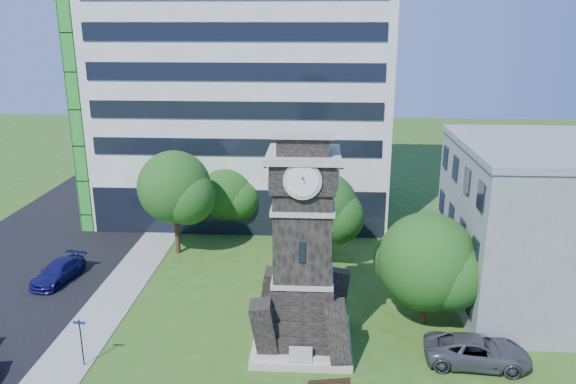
# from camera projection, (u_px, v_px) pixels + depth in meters

# --- Properties ---
(ground) EXTENTS (160.00, 160.00, 0.00)m
(ground) POSITION_uv_depth(u_px,v_px,m) (244.00, 362.00, 29.78)
(ground) COLOR #305317
(ground) RESTS_ON ground
(sidewalk) EXTENTS (3.00, 70.00, 0.06)m
(sidewalk) POSITION_uv_depth(u_px,v_px,m) (104.00, 310.00, 35.09)
(sidewalk) COLOR gray
(sidewalk) RESTS_ON ground
(clock_tower) EXTENTS (5.40, 5.40, 12.22)m
(clock_tower) POSITION_uv_depth(u_px,v_px,m) (303.00, 257.00, 29.98)
(clock_tower) COLOR beige
(clock_tower) RESTS_ON ground
(office_tall) EXTENTS (26.20, 15.11, 28.60)m
(office_tall) POSITION_uv_depth(u_px,v_px,m) (244.00, 58.00, 50.48)
(office_tall) COLOR white
(office_tall) RESTS_ON ground
(car_street_north) EXTENTS (2.75, 4.97, 1.36)m
(car_street_north) POSITION_uv_depth(u_px,v_px,m) (58.00, 272.00, 38.97)
(car_street_north) COLOR #131353
(car_street_north) RESTS_ON ground
(car_east_lot) EXTENTS (5.66, 2.96, 1.52)m
(car_east_lot) POSITION_uv_depth(u_px,v_px,m) (477.00, 351.00, 29.47)
(car_east_lot) COLOR #4B4B50
(car_east_lot) RESTS_ON ground
(street_sign) EXTENTS (0.65, 0.06, 2.70)m
(street_sign) POSITION_uv_depth(u_px,v_px,m) (81.00, 337.00, 29.02)
(street_sign) COLOR black
(street_sign) RESTS_ON ground
(tree_nw) EXTENTS (6.10, 5.54, 8.14)m
(tree_nw) POSITION_uv_depth(u_px,v_px,m) (176.00, 190.00, 42.41)
(tree_nw) COLOR #332114
(tree_nw) RESTS_ON ground
(tree_nc) EXTENTS (5.49, 4.99, 5.99)m
(tree_nc) POSITION_uv_depth(u_px,v_px,m) (229.00, 193.00, 47.68)
(tree_nc) COLOR #332114
(tree_nc) RESTS_ON ground
(tree_ne) EXTENTS (5.83, 5.30, 7.04)m
(tree_ne) POSITION_uv_depth(u_px,v_px,m) (323.00, 210.00, 40.77)
(tree_ne) COLOR #332114
(tree_ne) RESTS_ON ground
(tree_east) EXTENTS (6.34, 5.76, 6.88)m
(tree_east) POSITION_uv_depth(u_px,v_px,m) (428.00, 264.00, 32.59)
(tree_east) COLOR #332114
(tree_east) RESTS_ON ground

